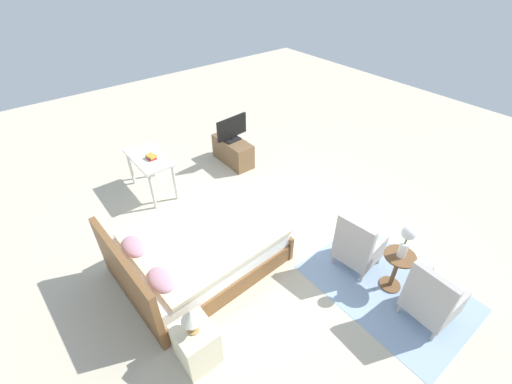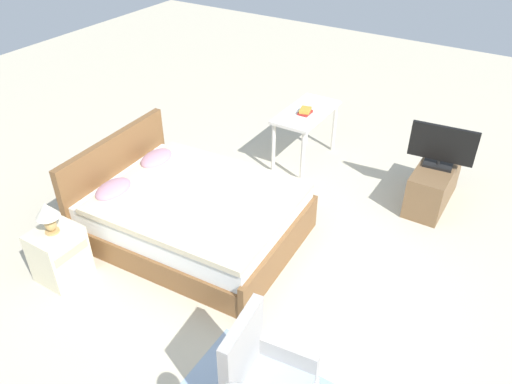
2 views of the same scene
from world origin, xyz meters
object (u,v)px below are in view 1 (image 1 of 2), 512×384
bed (197,251)px  table_lamp (191,318)px  armchair_by_window_left (431,299)px  flower_vase (407,239)px  side_table (396,267)px  vanity_desk (149,162)px  tv_stand (233,151)px  tv_flatscreen (232,129)px  book_stack (151,157)px  nightstand (196,344)px  armchair_by_window_right (357,247)px

bed → table_lamp: size_ratio=6.73×
armchair_by_window_left → flower_vase: 0.75m
armchair_by_window_left → side_table: size_ratio=1.55×
vanity_desk → tv_stand: bearing=-92.6°
bed → armchair_by_window_left: bed is taller
tv_flatscreen → book_stack: bearing=90.3°
side_table → flower_vase: flower_vase is taller
vanity_desk → book_stack: bearing=-165.1°
bed → tv_stand: bearing=-45.5°
side_table → tv_stand: size_ratio=0.62×
nightstand → armchair_by_window_left: bearing=-118.2°
armchair_by_window_right → flower_vase: bearing=-168.2°
armchair_by_window_left → armchair_by_window_right: 1.09m
flower_vase → vanity_desk: (4.00, 1.57, -0.26)m
side_table → tv_flatscreen: (3.93, -0.17, 0.39)m
side_table → armchair_by_window_right: bearing=11.8°
armchair_by_window_left → nightstand: size_ratio=1.68×
armchair_by_window_right → nightstand: (0.22, 2.45, -0.11)m
armchair_by_window_right → tv_stand: (3.38, -0.28, -0.13)m
nightstand → book_stack: book_stack is taller
armchair_by_window_left → side_table: (0.55, -0.11, -0.01)m
tv_flatscreen → armchair_by_window_right: bearing=175.3°
flower_vase → table_lamp: 2.67m
tv_stand → tv_flatscreen: tv_flatscreen is taller
armchair_by_window_right → tv_flatscreen: tv_flatscreen is taller
nightstand → tv_flatscreen: size_ratio=0.76×
nightstand → tv_stand: 4.17m
nightstand → table_lamp: (0.00, 0.00, 0.49)m
armchair_by_window_left → armchair_by_window_right: same height
flower_vase → tv_flatscreen: (3.93, -0.17, -0.12)m
armchair_by_window_left → flower_vase: (0.55, -0.11, 0.50)m
side_table → nightstand: bearing=73.3°
bed → table_lamp: (-1.17, 0.69, 0.46)m
side_table → armchair_by_window_left: bearing=168.3°
table_lamp → book_stack: (3.15, -1.01, 0.01)m
armchair_by_window_right → bed: bearing=51.5°
armchair_by_window_right → vanity_desk: (3.46, 1.45, 0.24)m
table_lamp → tv_flatscreen: size_ratio=0.46×
book_stack → armchair_by_window_right: bearing=-157.0°
armchair_by_window_left → nightstand: 2.78m
armchair_by_window_right → book_stack: armchair_by_window_right is taller
tv_stand → tv_flatscreen: size_ratio=1.33×
flower_vase → vanity_desk: flower_vase is taller
side_table → tv_stand: (3.93, -0.17, -0.12)m
flower_vase → armchair_by_window_left: bearing=168.3°
table_lamp → tv_flatscreen: 4.17m
side_table → table_lamp: bearing=73.3°
bed → book_stack: size_ratio=11.37×
armchair_by_window_right → tv_flatscreen: 3.42m
tv_flatscreen → flower_vase: bearing=177.6°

